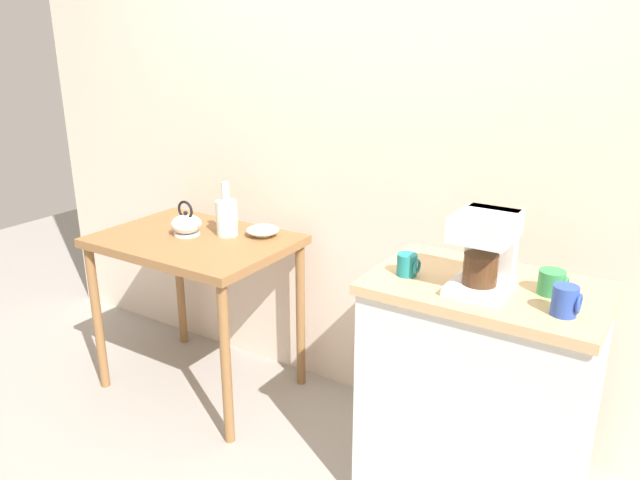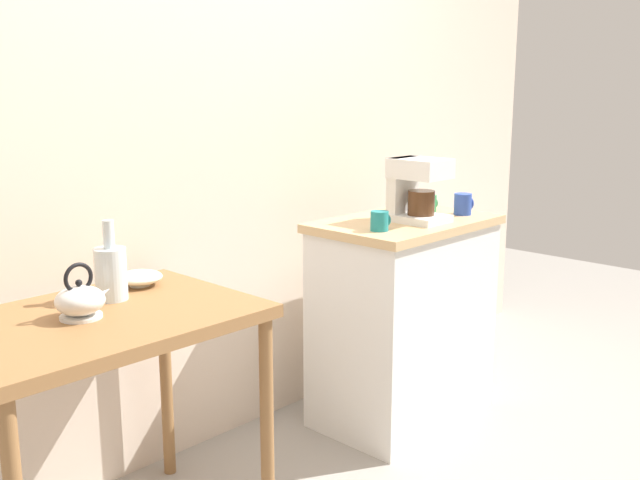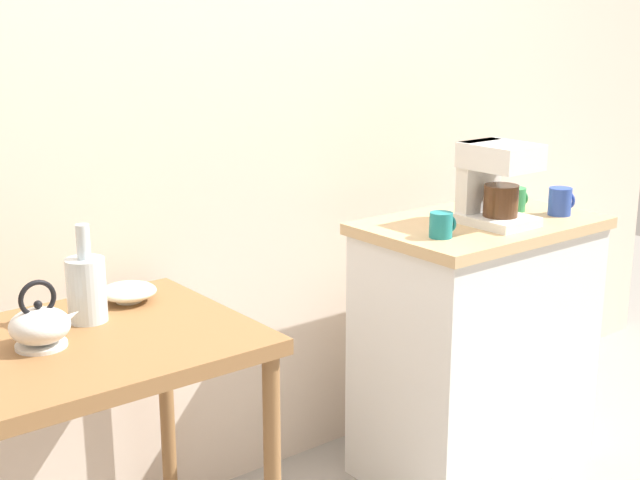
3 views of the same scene
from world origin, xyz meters
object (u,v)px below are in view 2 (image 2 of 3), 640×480
object	(u,v)px
teakettle	(81,300)
mug_tall_green	(427,204)
mug_blue	(463,204)
glass_carafe_vase	(111,272)
bowl_stoneware	(140,278)
mug_dark_teal	(380,221)
coffee_maker	(415,187)

from	to	relation	value
teakettle	mug_tall_green	bearing A→B (deg)	-1.45
mug_blue	glass_carafe_vase	bearing A→B (deg)	169.72
bowl_stoneware	mug_dark_teal	world-z (taller)	mug_dark_teal
bowl_stoneware	teakettle	distance (m)	0.36
teakettle	mug_blue	world-z (taller)	mug_blue
bowl_stoneware	mug_blue	world-z (taller)	mug_blue
teakettle	glass_carafe_vase	size ratio (longest dim) A/B	0.69
glass_carafe_vase	mug_blue	size ratio (longest dim) A/B	2.75
coffee_maker	mug_blue	bearing A→B (deg)	-12.48
teakettle	mug_blue	size ratio (longest dim) A/B	1.89
mug_tall_green	mug_dark_teal	world-z (taller)	mug_tall_green
mug_blue	teakettle	bearing A→B (deg)	173.96
coffee_maker	bowl_stoneware	bearing A→B (deg)	165.29
mug_dark_teal	bowl_stoneware	bearing A→B (deg)	159.94
mug_tall_green	mug_dark_teal	xyz separation A→B (m)	(-0.46, -0.10, -0.00)
coffee_maker	mug_tall_green	bearing A→B (deg)	21.64
teakettle	glass_carafe_vase	xyz separation A→B (m)	(0.16, 0.10, 0.04)
mug_blue	mug_dark_teal	world-z (taller)	mug_blue
bowl_stoneware	mug_blue	size ratio (longest dim) A/B	1.65
mug_blue	mug_dark_teal	distance (m)	0.53
bowl_stoneware	coffee_maker	xyz separation A→B (m)	(1.13, -0.30, 0.22)
coffee_maker	mug_dark_teal	size ratio (longest dim) A/B	3.38
bowl_stoneware	mug_tall_green	bearing A→B (deg)	-9.27
mug_dark_teal	teakettle	bearing A→B (deg)	173.07
coffee_maker	mug_blue	distance (m)	0.29
coffee_maker	mug_blue	size ratio (longest dim) A/B	2.83
teakettle	mug_blue	distance (m)	1.72
teakettle	mug_dark_teal	size ratio (longest dim) A/B	2.26
mug_blue	mug_dark_teal	xyz separation A→B (m)	(-0.52, 0.04, -0.01)
bowl_stoneware	coffee_maker	bearing A→B (deg)	-14.71
bowl_stoneware	glass_carafe_vase	distance (m)	0.18
mug_tall_green	coffee_maker	bearing A→B (deg)	-158.36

